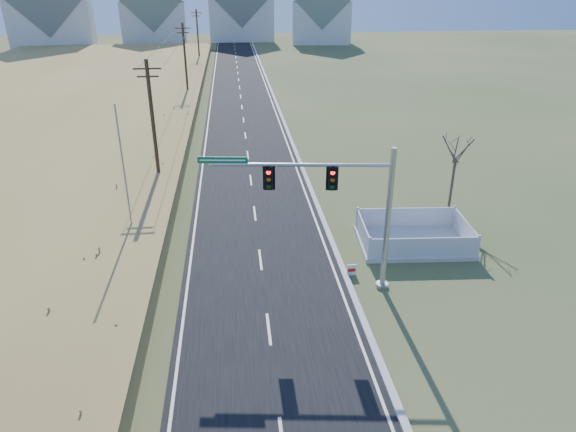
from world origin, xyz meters
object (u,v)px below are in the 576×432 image
at_px(traffic_signal_mast, 348,205).
at_px(flagpole, 127,192).
at_px(bare_tree, 457,148).
at_px(open_sign, 352,270).
at_px(fence_enclosure, 413,240).

xyz_separation_m(traffic_signal_mast, flagpole, (-10.91, 5.58, -1.16)).
xyz_separation_m(traffic_signal_mast, bare_tree, (8.34, 7.55, 0.06)).
height_order(flagpole, bare_tree, flagpole).
bearing_deg(flagpole, open_sign, -21.92).
bearing_deg(bare_tree, flagpole, -174.18).
bearing_deg(bare_tree, fence_enclosure, -134.10).
distance_m(open_sign, bare_tree, 10.96).
xyz_separation_m(fence_enclosure, bare_tree, (3.55, 3.66, 4.13)).
distance_m(traffic_signal_mast, flagpole, 12.31).
bearing_deg(flagpole, traffic_signal_mast, -27.11).
distance_m(fence_enclosure, open_sign, 5.13).
bearing_deg(open_sign, fence_enclosure, 34.70).
bearing_deg(flagpole, fence_enclosure, -6.16).
relative_size(open_sign, flagpole, 0.08).
distance_m(flagpole, bare_tree, 19.39).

